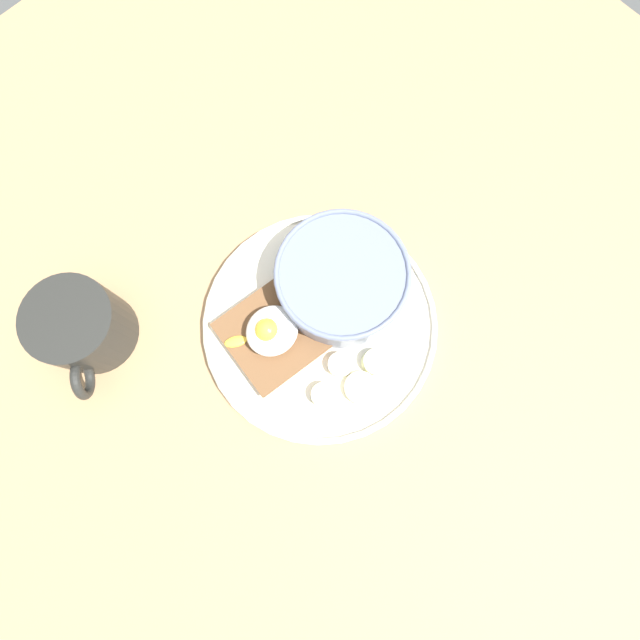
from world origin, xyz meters
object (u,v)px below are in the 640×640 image
Objects in this scene: toast_slice at (274,334)px; banana_slice_left at (361,388)px; banana_slice_right at (323,395)px; coffee_mug at (82,327)px; banana_slice_back at (375,362)px; oatmeal_bowl at (342,280)px; poached_egg at (271,331)px; banana_slice_front at (340,365)px.

toast_slice reaches higher than banana_slice_left.
coffee_mug is at bearing -58.97° from banana_slice_right.
toast_slice is 11.48cm from banana_slice_back.
banana_slice_right is at bearing 36.72° from oatmeal_bowl.
toast_slice is at bearing -58.97° from banana_slice_back.
banana_slice_left is (-2.83, 10.78, -0.35)cm from toast_slice.
toast_slice is 2.68× the size of banana_slice_back.
poached_egg is 11.50cm from banana_slice_left.
banana_slice_left is (-2.93, 10.84, -2.49)cm from poached_egg.
oatmeal_bowl is at bearing -143.28° from banana_slice_right.
banana_slice_left is at bearing 104.70° from toast_slice.
oatmeal_bowl is at bearing -111.13° from banana_slice_back.
toast_slice is 0.96× the size of coffee_mug.
oatmeal_bowl reaches higher than banana_slice_left.
coffee_mug is at bearing -55.56° from banana_slice_left.
toast_slice is 8.51cm from banana_slice_right.
banana_slice_front is at bearing -163.76° from banana_slice_right.
coffee_mug reaches higher than banana_slice_back.
oatmeal_bowl is 11.90cm from banana_slice_left.
oatmeal_bowl is 4.39× the size of banana_slice_front.
banana_slice_back is (-5.92, 9.84, -0.21)cm from toast_slice.
banana_slice_front is at bearing -91.94° from banana_slice_left.
banana_slice_back is at bearing 141.05° from banana_slice_front.
banana_slice_left is 4.18cm from banana_slice_right.
banana_slice_front is 0.29× the size of coffee_mug.
banana_slice_front reaches higher than banana_slice_left.
toast_slice is 2.14cm from poached_egg.
banana_slice_left is 1.15× the size of banana_slice_back.
poached_egg is 8.87cm from banana_slice_right.
oatmeal_bowl is 12.61cm from banana_slice_right.
toast_slice is (9.32, -1.03, -1.76)cm from oatmeal_bowl.
poached_egg is at bearing 135.09° from coffee_mug.
coffee_mug is at bearing -44.91° from poached_egg.
oatmeal_bowl is 3.90× the size of banana_slice_right.
toast_slice is 3.35× the size of banana_slice_front.
banana_slice_front is at bearing 45.07° from oatmeal_bowl.
toast_slice reaches higher than banana_slice_front.
toast_slice is 7.99cm from banana_slice_front.
banana_slice_right is at bearing -33.37° from banana_slice_left.
poached_egg reaches higher than banana_slice_front.
banana_slice_front is (-2.94, 7.43, -0.21)cm from toast_slice.
poached_egg is at bearing -30.32° from toast_slice.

